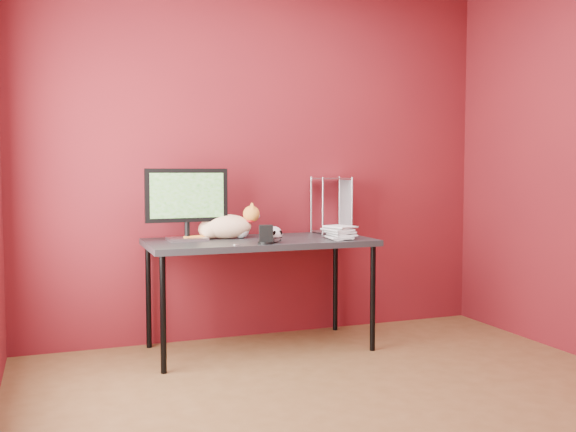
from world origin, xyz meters
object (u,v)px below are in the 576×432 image
object	(u,v)px
desk	(259,247)
cat	(226,226)
skull_mug	(274,234)
monitor	(187,200)
book_stack	(330,164)
speaker	(266,235)

from	to	relation	value
desk	cat	bearing A→B (deg)	147.72
desk	skull_mug	distance (m)	0.25
monitor	cat	distance (m)	0.33
monitor	cat	size ratio (longest dim) A/B	1.04
monitor	book_stack	world-z (taller)	book_stack
desk	speaker	distance (m)	0.30
monitor	cat	world-z (taller)	monitor
cat	skull_mug	world-z (taller)	cat
skull_mug	speaker	distance (m)	0.08
desk	cat	size ratio (longest dim) A/B	2.85
desk	monitor	xyz separation A→B (m)	(-0.47, 0.10, 0.32)
speaker	book_stack	xyz separation A→B (m)	(0.49, 0.11, 0.45)
skull_mug	book_stack	bearing A→B (deg)	-1.16
book_stack	skull_mug	bearing A→B (deg)	-170.58
cat	skull_mug	bearing A→B (deg)	-48.74
monitor	speaker	xyz separation A→B (m)	(0.43, -0.37, -0.21)
desk	book_stack	xyz separation A→B (m)	(0.44, -0.16, 0.55)
cat	speaker	distance (m)	0.43
desk	book_stack	bearing A→B (deg)	-20.01
speaker	skull_mug	bearing A→B (deg)	45.82
desk	cat	world-z (taller)	cat
monitor	speaker	distance (m)	0.60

